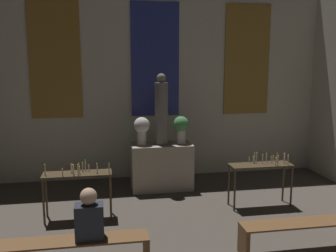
{
  "coord_description": "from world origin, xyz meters",
  "views": [
    {
      "loc": [
        -1.18,
        2.3,
        2.66
      ],
      "look_at": [
        0.0,
        9.13,
        1.49
      ],
      "focal_mm": 40.0,
      "sensor_mm": 36.0,
      "label": 1
    }
  ],
  "objects_px": {
    "pew_back_left": "(72,248)",
    "candle_rack_right": "(261,170)",
    "pew_back_right": "(308,229)",
    "statue": "(161,111)",
    "person_seated": "(89,216)",
    "candle_rack_left": "(78,180)",
    "flower_vase_right": "(181,127)",
    "flower_vase_left": "(142,128)",
    "altar": "(162,166)"
  },
  "relations": [
    {
      "from": "pew_back_left",
      "to": "candle_rack_right",
      "type": "bearing_deg",
      "value": 27.55
    },
    {
      "from": "pew_back_right",
      "to": "statue",
      "type": "bearing_deg",
      "value": 118.36
    },
    {
      "from": "person_seated",
      "to": "statue",
      "type": "bearing_deg",
      "value": 65.16
    },
    {
      "from": "candle_rack_left",
      "to": "person_seated",
      "type": "relative_size",
      "value": 1.73
    },
    {
      "from": "flower_vase_right",
      "to": "pew_back_left",
      "type": "xyz_separation_m",
      "value": [
        -2.05,
        -3.03,
        -1.01
      ]
    },
    {
      "from": "candle_rack_left",
      "to": "person_seated",
      "type": "distance_m",
      "value": 1.74
    },
    {
      "from": "candle_rack_right",
      "to": "pew_back_right",
      "type": "bearing_deg",
      "value": -91.32
    },
    {
      "from": "statue",
      "to": "flower_vase_right",
      "type": "relative_size",
      "value": 2.54
    },
    {
      "from": "candle_rack_right",
      "to": "pew_back_right",
      "type": "distance_m",
      "value": 1.77
    },
    {
      "from": "flower_vase_right",
      "to": "candle_rack_right",
      "type": "bearing_deg",
      "value": -45.97
    },
    {
      "from": "statue",
      "to": "flower_vase_left",
      "type": "height_order",
      "value": "statue"
    },
    {
      "from": "candle_rack_left",
      "to": "altar",
      "type": "bearing_deg",
      "value": 38.25
    },
    {
      "from": "pew_back_right",
      "to": "person_seated",
      "type": "relative_size",
      "value": 2.93
    },
    {
      "from": "flower_vase_right",
      "to": "candle_rack_right",
      "type": "xyz_separation_m",
      "value": [
        1.26,
        -1.3,
        -0.64
      ]
    },
    {
      "from": "flower_vase_left",
      "to": "candle_rack_right",
      "type": "height_order",
      "value": "flower_vase_left"
    },
    {
      "from": "flower_vase_left",
      "to": "pew_back_left",
      "type": "xyz_separation_m",
      "value": [
        -1.22,
        -3.03,
        -1.01
      ]
    },
    {
      "from": "statue",
      "to": "flower_vase_right",
      "type": "height_order",
      "value": "statue"
    },
    {
      "from": "flower_vase_left",
      "to": "person_seated",
      "type": "height_order",
      "value": "flower_vase_left"
    },
    {
      "from": "pew_back_left",
      "to": "person_seated",
      "type": "xyz_separation_m",
      "value": [
        0.23,
        0.0,
        0.41
      ]
    },
    {
      "from": "candle_rack_left",
      "to": "pew_back_left",
      "type": "distance_m",
      "value": 1.76
    },
    {
      "from": "pew_back_right",
      "to": "person_seated",
      "type": "xyz_separation_m",
      "value": [
        -3.04,
        0.0,
        0.41
      ]
    },
    {
      "from": "candle_rack_left",
      "to": "candle_rack_right",
      "type": "distance_m",
      "value": 3.34
    },
    {
      "from": "altar",
      "to": "pew_back_right",
      "type": "bearing_deg",
      "value": -61.64
    },
    {
      "from": "flower_vase_left",
      "to": "pew_back_left",
      "type": "height_order",
      "value": "flower_vase_left"
    },
    {
      "from": "altar",
      "to": "statue",
      "type": "distance_m",
      "value": 1.18
    },
    {
      "from": "altar",
      "to": "candle_rack_right",
      "type": "distance_m",
      "value": 2.13
    },
    {
      "from": "altar",
      "to": "statue",
      "type": "relative_size",
      "value": 0.87
    },
    {
      "from": "statue",
      "to": "candle_rack_left",
      "type": "xyz_separation_m",
      "value": [
        -1.66,
        -1.31,
        -0.98
      ]
    },
    {
      "from": "person_seated",
      "to": "flower_vase_right",
      "type": "bearing_deg",
      "value": 59.03
    },
    {
      "from": "candle_rack_left",
      "to": "candle_rack_right",
      "type": "xyz_separation_m",
      "value": [
        3.34,
        0.0,
        0.0
      ]
    },
    {
      "from": "candle_rack_left",
      "to": "flower_vase_right",
      "type": "bearing_deg",
      "value": 32.23
    },
    {
      "from": "candle_rack_left",
      "to": "pew_back_right",
      "type": "height_order",
      "value": "candle_rack_left"
    },
    {
      "from": "pew_back_left",
      "to": "pew_back_right",
      "type": "xyz_separation_m",
      "value": [
        3.27,
        0.0,
        0.0
      ]
    },
    {
      "from": "flower_vase_right",
      "to": "pew_back_left",
      "type": "height_order",
      "value": "flower_vase_right"
    },
    {
      "from": "pew_back_right",
      "to": "pew_back_left",
      "type": "bearing_deg",
      "value": 180.0
    },
    {
      "from": "flower_vase_left",
      "to": "statue",
      "type": "bearing_deg",
      "value": -0.0
    },
    {
      "from": "altar",
      "to": "statue",
      "type": "bearing_deg",
      "value": 0.0
    },
    {
      "from": "flower_vase_left",
      "to": "candle_rack_right",
      "type": "distance_m",
      "value": 2.55
    },
    {
      "from": "altar",
      "to": "pew_back_right",
      "type": "height_order",
      "value": "altar"
    },
    {
      "from": "pew_back_right",
      "to": "flower_vase_right",
      "type": "bearing_deg",
      "value": 111.93
    },
    {
      "from": "candle_rack_left",
      "to": "candle_rack_right",
      "type": "bearing_deg",
      "value": 0.07
    },
    {
      "from": "statue",
      "to": "pew_back_left",
      "type": "distance_m",
      "value": 3.7
    },
    {
      "from": "flower_vase_left",
      "to": "candle_rack_left",
      "type": "height_order",
      "value": "flower_vase_left"
    },
    {
      "from": "altar",
      "to": "candle_rack_left",
      "type": "xyz_separation_m",
      "value": [
        -1.66,
        -1.31,
        0.2
      ]
    },
    {
      "from": "flower_vase_left",
      "to": "flower_vase_right",
      "type": "xyz_separation_m",
      "value": [
        0.83,
        0.0,
        0.0
      ]
    },
    {
      "from": "candle_rack_right",
      "to": "person_seated",
      "type": "bearing_deg",
      "value": -150.71
    },
    {
      "from": "pew_back_left",
      "to": "flower_vase_right",
      "type": "bearing_deg",
      "value": 55.91
    },
    {
      "from": "altar",
      "to": "candle_rack_right",
      "type": "relative_size",
      "value": 1.1
    },
    {
      "from": "altar",
      "to": "pew_back_right",
      "type": "xyz_separation_m",
      "value": [
        1.64,
        -3.03,
        -0.17
      ]
    },
    {
      "from": "statue",
      "to": "flower_vase_left",
      "type": "distance_m",
      "value": 0.54
    }
  ]
}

